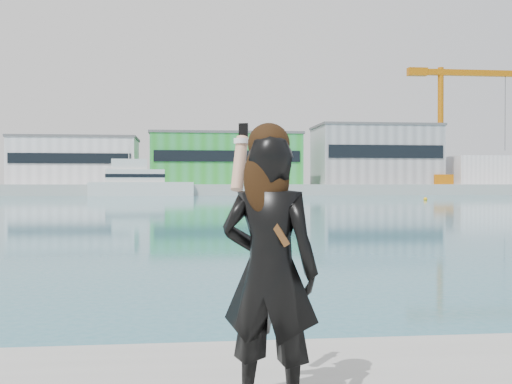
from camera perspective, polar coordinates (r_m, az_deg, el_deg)
far_quay at (r=134.48m, az=-6.24°, el=0.26°), size 320.00×40.00×2.00m
warehouse_white at (r=134.17m, az=-15.69°, el=2.70°), size 24.48×15.35×9.50m
warehouse_green at (r=132.85m, az=-2.78°, el=2.96°), size 30.60×16.36×10.50m
warehouse_grey_right at (r=138.80m, az=10.54°, el=3.27°), size 25.50×15.35×12.50m
ancillary_shed at (r=144.93m, az=19.11°, el=1.84°), size 12.00×10.00×6.00m
dock_crane at (r=138.22m, az=16.55°, el=6.09°), size 23.00×4.00×24.00m
flagpole_right at (r=127.66m, az=3.76°, el=2.72°), size 1.28×0.16×8.00m
motor_yacht at (r=115.00m, az=-10.49°, el=0.86°), size 18.64×7.31×8.47m
buoy_near at (r=84.96m, az=14.82°, el=-0.72°), size 0.50×0.50×0.50m
woman at (r=3.86m, az=1.19°, el=-6.32°), size 0.70×0.59×1.74m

